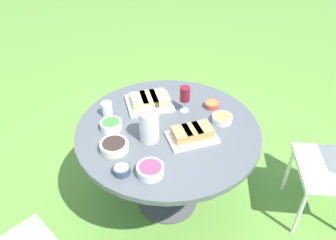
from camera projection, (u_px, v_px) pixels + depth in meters
The scene contains 13 objects.
ground_plane at pixel (168, 200), 2.51m from camera, with size 40.00×40.00×0.00m, color #5B8C38.
dining_table at pixel (168, 140), 2.14m from camera, with size 1.17×1.17×0.72m.
water_pitcher at pixel (149, 126), 1.93m from camera, with size 0.13×0.12×0.20m.
wine_glass at pixel (185, 95), 2.14m from camera, with size 0.07×0.07×0.18m.
platter_bread_main at pixel (192, 134), 1.97m from camera, with size 0.33×0.26×0.08m.
platter_charcuterie at pixel (149, 101), 2.26m from camera, with size 0.37×0.34×0.07m.
bowl_fries at pixel (222, 118), 2.11m from camera, with size 0.13×0.13×0.04m.
bowl_salad at pixel (111, 125), 2.05m from camera, with size 0.14×0.14×0.05m.
bowl_olives at pixel (114, 146), 1.90m from camera, with size 0.17×0.17×0.05m.
bowl_dip_red at pixel (150, 170), 1.74m from camera, with size 0.15×0.15×0.05m.
bowl_dip_cream at pixel (122, 170), 1.75m from camera, with size 0.09×0.09×0.05m.
bowl_roasted_veg at pixel (212, 105), 2.24m from camera, with size 0.10×0.10×0.04m.
cup_water_near at pixel (107, 109), 2.15m from camera, with size 0.07×0.07×0.10m.
Camera 1 is at (-0.88, -1.35, 2.02)m, focal length 35.00 mm.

